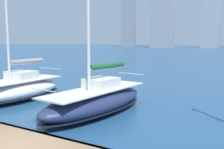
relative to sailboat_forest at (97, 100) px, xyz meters
name	(u,v)px	position (x,y,z in m)	size (l,w,h in m)	color
dock_pier	(16,147)	(-1.12, 6.12, -0.20)	(28.00, 2.80, 0.60)	#896B4C
sailboat_forest	(97,100)	(0.00, 0.00, 0.00)	(3.02, 7.87, 9.73)	navy
sailboat_grey	(17,88)	(6.36, -0.06, 0.02)	(2.93, 7.15, 12.15)	white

